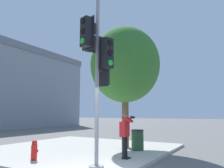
% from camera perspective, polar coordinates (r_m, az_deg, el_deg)
% --- Properties ---
extents(sidewalk_corner, '(8.00, 8.00, 0.12)m').
position_cam_1_polar(sidewalk_corner, '(10.83, -8.92, -16.51)').
color(sidewalk_corner, '#BCB7AD').
rests_on(sidewalk_corner, ground_plane).
extents(traffic_signal_pole, '(1.19, 1.19, 5.33)m').
position_cam_1_polar(traffic_signal_pole, '(6.76, -4.07, 6.39)').
color(traffic_signal_pole, '#939399').
rests_on(traffic_signal_pole, sidewalk_corner).
extents(person_photographer, '(0.50, 0.53, 1.60)m').
position_cam_1_polar(person_photographer, '(8.15, 3.41, -12.22)').
color(person_photographer, black).
rests_on(person_photographer, sidewalk_corner).
extents(street_tree, '(3.49, 3.49, 5.99)m').
position_cam_1_polar(street_tree, '(11.12, 3.38, 5.00)').
color(street_tree, brown).
rests_on(street_tree, sidewalk_corner).
extents(fire_hydrant, '(0.21, 0.27, 0.69)m').
position_cam_1_polar(fire_hydrant, '(8.36, -19.66, -16.00)').
color(fire_hydrant, red).
rests_on(fire_hydrant, sidewalk_corner).
extents(trash_bin, '(0.56, 0.56, 0.89)m').
position_cam_1_polar(trash_bin, '(10.08, 6.68, -14.30)').
color(trash_bin, '#234728').
rests_on(trash_bin, sidewalk_corner).
extents(building_right, '(16.15, 11.30, 10.01)m').
position_cam_1_polar(building_right, '(33.03, -24.77, -1.38)').
color(building_right, gray).
rests_on(building_right, ground_plane).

